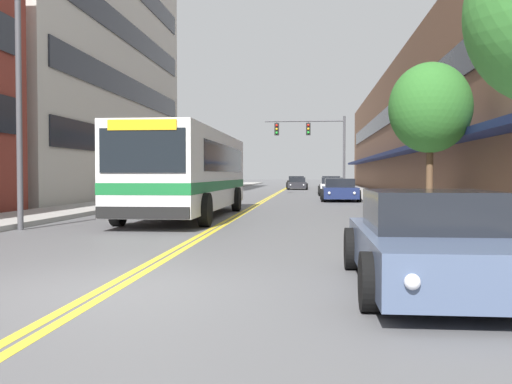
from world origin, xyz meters
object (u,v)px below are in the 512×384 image
car_charcoal_moving_second (298,184)px  traffic_signal_mast (316,139)px  car_navy_parked_right_mid (340,190)px  street_tree_right_mid (430,108)px  car_black_moving_lead (296,182)px  fire_hydrant (422,206)px  car_slate_blue_parked_right_foreground (431,243)px  car_beige_parked_left_near (178,192)px  car_white_parked_right_far (332,187)px  car_silver_parked_right_end (331,185)px  street_lamp_left_near (27,77)px  city_bus (190,170)px

car_charcoal_moving_second → traffic_signal_mast: 15.23m
car_navy_parked_right_mid → street_tree_right_mid: street_tree_right_mid is taller
car_black_moving_lead → fire_hydrant: bearing=-84.1°
street_tree_right_mid → car_slate_blue_parked_right_foreground: bearing=-101.3°
car_charcoal_moving_second → fire_hydrant: car_charcoal_moving_second is taller
car_navy_parked_right_mid → car_beige_parked_left_near: bearing=-160.0°
car_black_moving_lead → street_tree_right_mid: street_tree_right_mid is taller
car_charcoal_moving_second → car_beige_parked_left_near: bearing=-101.9°
car_white_parked_right_far → car_slate_blue_parked_right_foreground: bearing=-89.9°
car_black_moving_lead → fire_hydrant: (4.83, -47.12, -0.01)m
car_beige_parked_left_near → car_black_moving_lead: size_ratio=1.09×
car_silver_parked_right_end → street_lamp_left_near: street_lamp_left_near is taller
street_tree_right_mid → car_white_parked_right_far: bearing=95.6°
car_white_parked_right_far → street_tree_right_mid: (2.28, -23.10, 3.07)m
city_bus → fire_hydrant: (7.65, -3.44, -1.11)m
car_silver_parked_right_end → car_black_moving_lead: car_silver_parked_right_end is taller
traffic_signal_mast → car_navy_parked_right_mid: bearing=-82.4°
car_black_moving_lead → fire_hydrant: 47.37m
city_bus → car_beige_parked_left_near: bearing=105.7°
street_lamp_left_near → car_navy_parked_right_mid: bearing=62.9°
car_charcoal_moving_second → fire_hydrant: size_ratio=4.69×
city_bus → car_navy_parked_right_mid: (6.08, 12.99, -1.11)m
car_silver_parked_right_end → street_tree_right_mid: street_tree_right_mid is taller
car_slate_blue_parked_right_foreground → street_tree_right_mid: bearing=78.7°
car_slate_blue_parked_right_foreground → car_navy_parked_right_mid: 25.54m
traffic_signal_mast → street_lamp_left_near: street_lamp_left_near is taller
street_lamp_left_near → car_black_moving_lead: bearing=82.8°
car_black_moving_lead → street_tree_right_mid: size_ratio=0.86×
car_slate_blue_parked_right_foreground → traffic_signal_mast: 35.55m
car_slate_blue_parked_right_foreground → car_navy_parked_right_mid: (0.04, 25.54, -0.01)m
car_charcoal_moving_second → car_black_moving_lead: bearing=92.5°
car_black_moving_lead → traffic_signal_mast: traffic_signal_mast is taller
car_beige_parked_left_near → street_lamp_left_near: 15.65m
car_beige_parked_left_near → street_lamp_left_near: street_lamp_left_near is taller
car_slate_blue_parked_right_foreground → traffic_signal_mast: size_ratio=0.78×
car_navy_parked_right_mid → fire_hydrant: bearing=-84.5°
car_silver_parked_right_end → car_charcoal_moving_second: (-3.03, 9.19, -0.07)m
car_charcoal_moving_second → street_lamp_left_near: 43.56m
car_beige_parked_left_near → car_navy_parked_right_mid: car_beige_parked_left_near is taller
car_black_moving_lead → street_lamp_left_near: 49.64m
car_beige_parked_left_near → car_white_parked_right_far: 14.65m
car_slate_blue_parked_right_foreground → car_white_parked_right_far: (-0.09, 34.11, 0.00)m
street_tree_right_mid → car_silver_parked_right_end: bearing=94.1°
car_black_moving_lead → car_slate_blue_parked_right_foreground: bearing=-86.7°
street_tree_right_mid → fire_hydrant: 3.66m
car_silver_parked_right_end → street_tree_right_mid: bearing=-85.9°
car_navy_parked_right_mid → street_lamp_left_near: (-9.43, -18.43, 3.61)m
fire_hydrant → street_lamp_left_near: bearing=-169.7°
car_black_moving_lead → street_lamp_left_near: street_lamp_left_near is taller
car_silver_parked_right_end → car_charcoal_moving_second: bearing=108.3°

